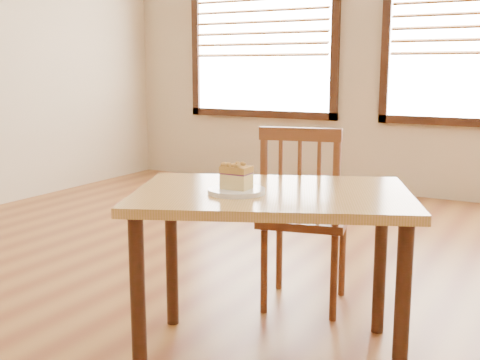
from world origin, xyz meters
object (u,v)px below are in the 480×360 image
object	(u,v)px
plate	(236,191)
cake_slice	(237,176)
cafe_chair_main	(304,216)
cafe_table_main	(272,215)

from	to	relation	value
plate	cake_slice	distance (m)	0.06
cafe_chair_main	cake_slice	bearing A→B (deg)	77.10
cafe_table_main	cake_slice	xyz separation A→B (m)	(-0.11, -0.11, 0.18)
cafe_table_main	cafe_chair_main	bearing A→B (deg)	76.40
cafe_table_main	cake_slice	distance (m)	0.24
cafe_table_main	cafe_chair_main	xyz separation A→B (m)	(-0.10, 0.60, -0.15)
cafe_chair_main	cake_slice	xyz separation A→B (m)	(-0.00, -0.71, 0.33)
cafe_chair_main	cake_slice	distance (m)	0.79
cafe_chair_main	plate	distance (m)	0.76
cafe_table_main	plate	distance (m)	0.19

